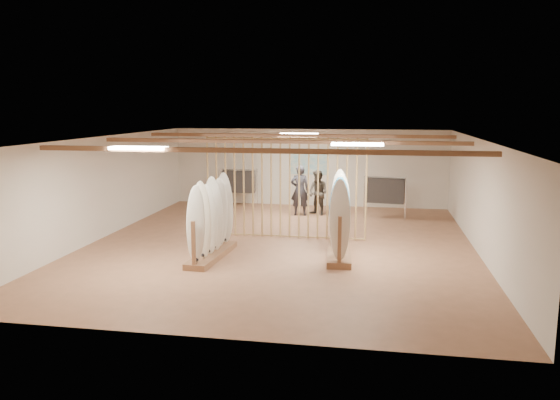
% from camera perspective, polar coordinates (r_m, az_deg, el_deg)
% --- Properties ---
extents(floor, '(12.00, 12.00, 0.00)m').
position_cam_1_polar(floor, '(14.46, 0.00, -4.69)').
color(floor, '#A66F50').
rests_on(floor, ground).
extents(ceiling, '(12.00, 12.00, 0.00)m').
position_cam_1_polar(ceiling, '(14.03, 0.00, 6.46)').
color(ceiling, gray).
rests_on(ceiling, ground).
extents(wall_back, '(12.00, 0.00, 12.00)m').
position_cam_1_polar(wall_back, '(20.06, 2.98, 3.41)').
color(wall_back, silver).
rests_on(wall_back, ground).
extents(wall_front, '(12.00, 0.00, 12.00)m').
position_cam_1_polar(wall_front, '(8.45, -7.10, -5.42)').
color(wall_front, silver).
rests_on(wall_front, ground).
extents(wall_left, '(0.00, 12.00, 12.00)m').
position_cam_1_polar(wall_left, '(15.82, -18.14, 1.24)').
color(wall_left, silver).
rests_on(wall_left, ground).
extents(wall_right, '(0.00, 12.00, 12.00)m').
position_cam_1_polar(wall_right, '(14.20, 20.29, 0.21)').
color(wall_right, silver).
rests_on(wall_right, ground).
extents(ceiling_slats, '(9.50, 6.12, 0.10)m').
position_cam_1_polar(ceiling_slats, '(14.03, 0.00, 6.13)').
color(ceiling_slats, '#8F6041').
rests_on(ceiling_slats, ground).
extents(light_panels, '(1.20, 0.35, 0.06)m').
position_cam_1_polar(light_panels, '(14.03, 0.00, 6.21)').
color(light_panels, white).
rests_on(light_panels, ground).
extents(bamboo_partition, '(4.45, 0.05, 2.78)m').
position_cam_1_polar(bamboo_partition, '(14.95, 0.53, 1.26)').
color(bamboo_partition, tan).
rests_on(bamboo_partition, ground).
extents(poster, '(1.40, 0.03, 0.90)m').
position_cam_1_polar(poster, '(20.02, 2.97, 3.97)').
color(poster, '#3797C2').
rests_on(poster, ground).
extents(rack_left, '(0.66, 2.36, 1.88)m').
position_cam_1_polar(rack_left, '(13.19, -7.18, -3.30)').
color(rack_left, '#8F6041').
rests_on(rack_left, floor).
extents(rack_right, '(0.70, 2.15, 2.02)m').
position_cam_1_polar(rack_right, '(13.21, 6.22, -3.07)').
color(rack_right, '#8F6041').
rests_on(rack_right, floor).
extents(clothing_rack_a, '(1.29, 0.33, 1.39)m').
position_cam_1_polar(clothing_rack_a, '(19.99, -4.33, 1.93)').
color(clothing_rack_a, silver).
rests_on(clothing_rack_a, floor).
extents(clothing_rack_b, '(1.30, 0.49, 1.40)m').
position_cam_1_polar(clothing_rack_b, '(18.02, 10.95, 0.96)').
color(clothing_rack_b, silver).
rests_on(clothing_rack_b, floor).
extents(shopper_a, '(0.73, 0.52, 1.92)m').
position_cam_1_polar(shopper_a, '(18.20, 2.09, 1.38)').
color(shopper_a, '#28272F').
rests_on(shopper_a, floor).
extents(shopper_b, '(1.05, 1.00, 1.71)m').
position_cam_1_polar(shopper_b, '(18.29, 4.00, 1.07)').
color(shopper_b, '#332D27').
rests_on(shopper_b, floor).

